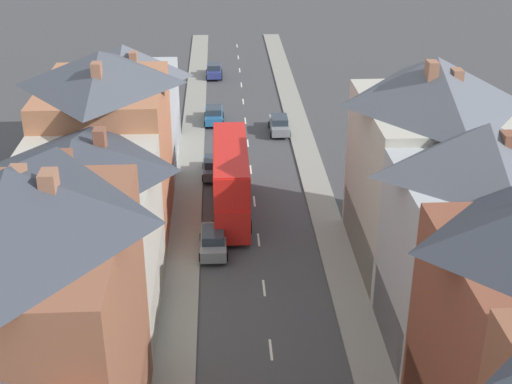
{
  "coord_description": "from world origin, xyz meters",
  "views": [
    {
      "loc": [
        -2.4,
        -12.82,
        24.34
      ],
      "look_at": [
        0.02,
        33.82,
        1.84
      ],
      "focal_mm": 50.0,
      "sensor_mm": 36.0,
      "label": 1
    }
  ],
  "objects_px": {
    "double_decker_bus_lead": "(231,179)",
    "car_near_blue": "(279,124)",
    "car_parked_right_a": "(214,70)",
    "car_parked_left_a": "(214,167)",
    "car_parked_left_b": "(213,240)",
    "car_mid_black": "(214,115)"
  },
  "relations": [
    {
      "from": "car_parked_left_b",
      "to": "car_mid_black",
      "type": "bearing_deg",
      "value": 90.0
    },
    {
      "from": "double_decker_bus_lead",
      "to": "car_parked_left_b",
      "type": "height_order",
      "value": "double_decker_bus_lead"
    },
    {
      "from": "double_decker_bus_lead",
      "to": "car_parked_left_a",
      "type": "distance_m",
      "value": 7.25
    },
    {
      "from": "double_decker_bus_lead",
      "to": "car_near_blue",
      "type": "bearing_deg",
      "value": 73.44
    },
    {
      "from": "double_decker_bus_lead",
      "to": "car_parked_right_a",
      "type": "relative_size",
      "value": 2.67
    },
    {
      "from": "double_decker_bus_lead",
      "to": "car_mid_black",
      "type": "distance_m",
      "value": 19.75
    },
    {
      "from": "car_near_blue",
      "to": "car_parked_left_b",
      "type": "height_order",
      "value": "same"
    },
    {
      "from": "car_near_blue",
      "to": "car_parked_right_a",
      "type": "xyz_separation_m",
      "value": [
        -6.2,
        18.63,
        -0.0
      ]
    },
    {
      "from": "car_parked_left_a",
      "to": "car_parked_left_b",
      "type": "distance_m",
      "value": 12.29
    },
    {
      "from": "double_decker_bus_lead",
      "to": "car_mid_black",
      "type": "xyz_separation_m",
      "value": [
        -1.29,
        19.61,
        -1.98
      ]
    },
    {
      "from": "car_near_blue",
      "to": "car_parked_left_b",
      "type": "xyz_separation_m",
      "value": [
        -6.2,
        -21.95,
        -0.0
      ]
    },
    {
      "from": "car_parked_left_a",
      "to": "car_mid_black",
      "type": "relative_size",
      "value": 0.98
    },
    {
      "from": "double_decker_bus_lead",
      "to": "car_parked_left_a",
      "type": "bearing_deg",
      "value": 100.68
    },
    {
      "from": "double_decker_bus_lead",
      "to": "car_near_blue",
      "type": "height_order",
      "value": "double_decker_bus_lead"
    },
    {
      "from": "double_decker_bus_lead",
      "to": "car_near_blue",
      "type": "xyz_separation_m",
      "value": [
        4.91,
        16.51,
        -1.97
      ]
    },
    {
      "from": "car_near_blue",
      "to": "car_parked_left_b",
      "type": "distance_m",
      "value": 22.81
    },
    {
      "from": "car_parked_right_a",
      "to": "car_mid_black",
      "type": "relative_size",
      "value": 0.98
    },
    {
      "from": "double_decker_bus_lead",
      "to": "car_parked_right_a",
      "type": "xyz_separation_m",
      "value": [
        -1.29,
        35.14,
        -1.98
      ]
    },
    {
      "from": "double_decker_bus_lead",
      "to": "car_parked_left_a",
      "type": "height_order",
      "value": "double_decker_bus_lead"
    },
    {
      "from": "car_near_blue",
      "to": "car_parked_right_a",
      "type": "distance_m",
      "value": 19.63
    },
    {
      "from": "car_parked_left_b",
      "to": "car_near_blue",
      "type": "bearing_deg",
      "value": 74.23
    },
    {
      "from": "car_near_blue",
      "to": "car_parked_left_a",
      "type": "bearing_deg",
      "value": -122.7
    }
  ]
}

